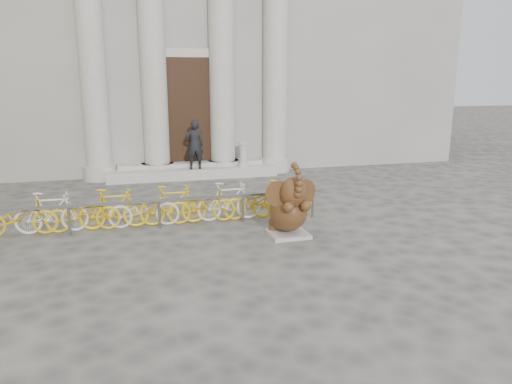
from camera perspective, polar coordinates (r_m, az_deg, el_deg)
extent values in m
plane|color=#474442|center=(9.30, 0.29, -9.88)|extent=(80.00, 80.00, 0.00)
cube|color=gray|center=(23.47, -9.56, 19.03)|extent=(22.00, 10.00, 12.00)
cube|color=black|center=(18.35, -7.67, 9.08)|extent=(2.40, 0.16, 4.00)
cylinder|color=#A8A59E|center=(18.08, -18.22, 13.87)|extent=(0.90, 0.90, 8.00)
cylinder|color=#A8A59E|center=(18.08, -11.70, 14.26)|extent=(0.90, 0.90, 8.00)
cylinder|color=#A8A59E|center=(18.37, -3.96, 14.48)|extent=(0.90, 0.90, 8.00)
cylinder|color=#A8A59E|center=(18.84, 2.23, 14.48)|extent=(0.90, 0.90, 8.00)
cube|color=#A8A59E|center=(18.13, -7.26, 2.27)|extent=(6.00, 1.20, 0.36)
cube|color=#A8A59E|center=(11.61, 3.70, -4.82)|extent=(0.91, 0.82, 0.09)
ellipsoid|color=black|center=(11.69, 3.40, -3.08)|extent=(0.76, 0.73, 0.57)
ellipsoid|color=black|center=(11.46, 3.71, -2.14)|extent=(0.88, 1.09, 0.92)
cylinder|color=black|center=(11.77, 2.10, -3.73)|extent=(0.27, 0.27, 0.23)
cylinder|color=black|center=(11.92, 4.30, -3.53)|extent=(0.27, 0.27, 0.23)
cylinder|color=black|center=(11.03, 3.38, -1.80)|extent=(0.23, 0.54, 0.35)
cylinder|color=black|center=(11.16, 5.28, -1.65)|extent=(0.23, 0.54, 0.35)
ellipsoid|color=black|center=(11.04, 4.30, -0.08)|extent=(0.62, 0.58, 0.71)
cylinder|color=black|center=(11.05, 2.64, -0.24)|extent=(0.59, 0.22, 0.60)
cylinder|color=black|center=(11.25, 5.56, -0.03)|extent=(0.58, 0.24, 0.60)
cone|color=beige|center=(10.88, 4.08, -1.06)|extent=(0.12, 0.21, 0.10)
cone|color=beige|center=(10.95, 5.13, -0.98)|extent=(0.11, 0.21, 0.10)
cube|color=slate|center=(12.18, -11.04, -0.95)|extent=(8.26, 0.06, 0.06)
cylinder|color=slate|center=(12.34, -20.59, -3.08)|extent=(0.06, 0.06, 0.70)
cylinder|color=slate|center=(12.27, -10.96, -2.54)|extent=(0.06, 0.06, 0.70)
cylinder|color=slate|center=(12.54, -1.51, -1.93)|extent=(0.06, 0.06, 0.70)
cylinder|color=slate|center=(13.07, 6.49, -1.37)|extent=(0.06, 0.06, 0.70)
imported|color=gold|center=(12.71, -25.51, -2.37)|extent=(1.70, 0.50, 1.00)
imported|color=beige|center=(12.59, -22.37, -2.21)|extent=(1.66, 0.47, 1.00)
imported|color=gold|center=(12.51, -19.17, -2.03)|extent=(1.70, 0.50, 1.00)
imported|color=gold|center=(12.46, -15.93, -1.85)|extent=(1.66, 0.47, 1.00)
imported|color=beige|center=(12.46, -12.69, -1.66)|extent=(1.70, 0.50, 1.00)
imported|color=gold|center=(12.49, -9.45, -1.47)|extent=(1.66, 0.47, 1.00)
imported|color=gold|center=(12.57, -6.25, -1.27)|extent=(1.70, 0.50, 1.00)
imported|color=beige|center=(12.68, -3.09, -1.07)|extent=(1.66, 0.47, 1.00)
imported|color=gold|center=(12.83, 0.01, -0.87)|extent=(1.70, 0.50, 1.00)
imported|color=gold|center=(13.02, 3.02, -0.68)|extent=(1.66, 0.47, 1.00)
imported|color=black|center=(17.62, -7.03, 5.38)|extent=(0.64, 0.44, 1.72)
cylinder|color=#A8A59E|center=(18.10, -1.47, 3.12)|extent=(0.37, 0.37, 0.11)
cylinder|color=#A8A59E|center=(18.04, -1.47, 4.24)|extent=(0.26, 0.26, 0.83)
cylinder|color=#A8A59E|center=(17.98, -1.48, 5.63)|extent=(0.37, 0.37, 0.09)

